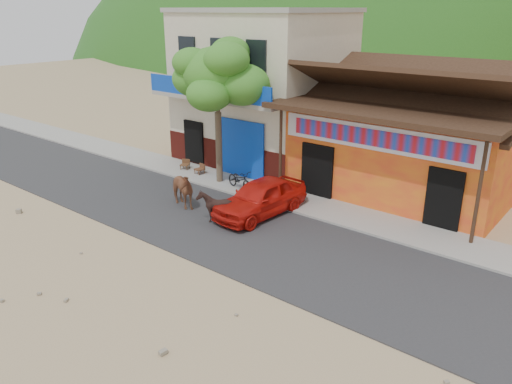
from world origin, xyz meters
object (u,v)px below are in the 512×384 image
tree (218,112)px  red_car (260,197)px  cow_tan (180,189)px  scooter (240,180)px  cafe_chair_right (185,160)px  cafe_chair_left (199,165)px  cow_dark (215,207)px

tree → red_car: size_ratio=1.52×
tree → red_car: 4.65m
tree → cow_tan: size_ratio=3.55×
scooter → cafe_chair_right: bearing=97.1°
tree → red_car: (3.60, -1.69, -2.41)m
cafe_chair_left → red_car: bearing=-10.9°
scooter → cafe_chair_left: (-2.77, 0.42, 0.00)m
scooter → cafe_chair_left: bearing=96.0°
tree → cafe_chair_right: 3.57m
cow_tan → cow_dark: bearing=-81.3°
cow_tan → cafe_chair_left: (-2.13, 3.15, -0.22)m
cafe_chair_left → tree: bearing=2.7°
cow_tan → red_car: size_ratio=0.43×
scooter → cafe_chair_right: size_ratio=1.93×
cow_dark → scooter: size_ratio=0.73×
scooter → red_car: bearing=-108.1°
red_car → tree: bearing=158.8°
red_car → cafe_chair_left: red_car is taller
tree → cow_dark: bearing=-49.2°
cow_tan → cafe_chair_right: bearing=60.0°
cow_dark → red_car: size_ratio=0.29×
red_car → cafe_chair_right: (-6.05, 1.93, -0.18)m
cow_tan → cafe_chair_right: cow_tan is taller
cow_dark → red_car: (0.82, 1.54, 0.09)m
tree → cafe_chair_left: (-1.40, 0.17, -2.58)m
cow_tan → red_car: 3.15m
cow_dark → cafe_chair_left: cow_dark is taller
tree → scooter: bearing=-10.4°
cafe_chair_right → cow_tan: bearing=-70.3°
red_car → cafe_chair_left: (-5.00, 1.85, -0.18)m
cow_dark → cafe_chair_right: 6.27m
cow_tan → red_car: cow_tan is taller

